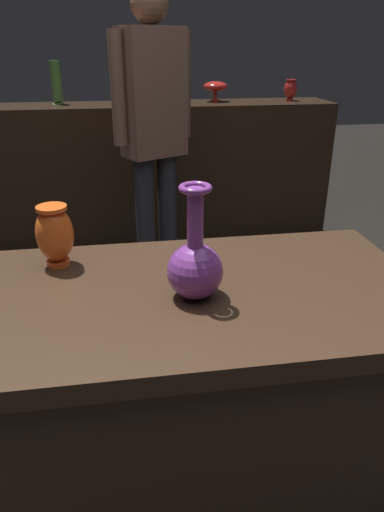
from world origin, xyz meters
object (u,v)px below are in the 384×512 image
Objects in this scene: shelf_vase_right at (215,87)px; visitor_center_back at (154,126)px; shelf_vase_far_right at (291,89)px; vase_centerpiece at (195,265)px; vase_tall_behind at (55,234)px; shelf_vase_center at (138,94)px; shelf_vase_left at (57,83)px.

shelf_vase_right is 0.88m from visitor_center_back.
shelf_vase_far_right is (0.52, -0.03, -0.02)m from shelf_vase_right.
shelf_vase_right reaches higher than vase_centerpiece.
vase_tall_behind is 2.46m from shelf_vase_far_right.
vase_centerpiece is 1.56m from visitor_center_back.
vase_centerpiece reaches higher than shelf_vase_center.
shelf_vase_left is (-0.18, 2.08, 0.22)m from vase_tall_behind.
visitor_center_back reaches higher than shelf_vase_far_right.
shelf_vase_far_right is at bearing 65.44° from vase_centerpiece.
shelf_vase_left is at bearing 102.90° from vase_centerpiece.
vase_tall_behind is 0.65× the size of shelf_vase_left.
shelf_vase_left reaches higher than vase_tall_behind.
shelf_vase_left is at bearing 175.61° from shelf_vase_center.
shelf_vase_right is at bearing 1.62° from shelf_vase_center.
visitor_center_back is (0.56, -0.76, -0.16)m from shelf_vase_left.
shelf_vase_far_right is at bearing -2.04° from shelf_vase_left.
shelf_vase_left is 0.53m from shelf_vase_center.
shelf_vase_right is at bearing 67.39° from vase_tall_behind.
shelf_vase_center is 0.69× the size of shelf_vase_far_right.
visitor_center_back is at bearing -123.28° from shelf_vase_right.
vase_tall_behind is 2.24m from shelf_vase_right.
shelf_vase_right is at bearing 77.40° from vase_centerpiece.
shelf_vase_far_right is (1.04, -0.02, 0.02)m from shelf_vase_center.
vase_centerpiece is 2.49m from shelf_vase_far_right.
vase_tall_behind is 0.11× the size of visitor_center_back.
shelf_vase_right is 1.70× the size of shelf_vase_center.
visitor_center_back is (0.38, 1.32, 0.06)m from vase_tall_behind.
vase_tall_behind is at bearing 146.35° from vase_centerpiece.
shelf_vase_right is at bearing -1.39° from shelf_vase_left.
shelf_vase_right is (0.86, 2.06, 0.19)m from vase_tall_behind.
shelf_vase_center is at bearing -178.38° from shelf_vase_right.
shelf_vase_center is at bearing -4.39° from shelf_vase_left.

